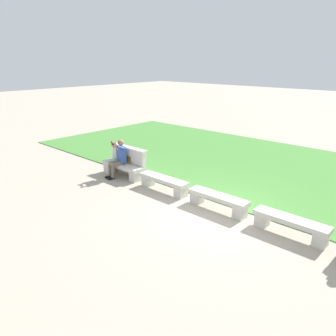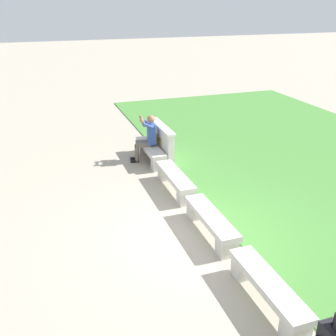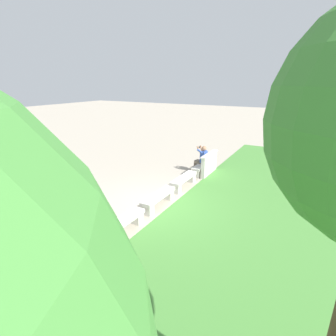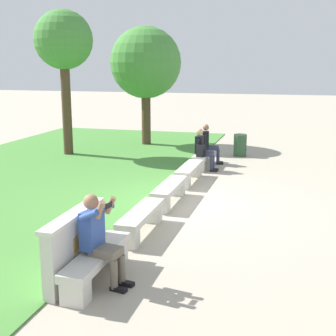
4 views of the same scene
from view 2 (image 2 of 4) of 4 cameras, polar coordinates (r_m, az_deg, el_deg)
name	(u,v)px [view 2 (image 2 of 4)]	position (r m, az deg, el deg)	size (l,w,h in m)	color
ground_plane	(210,234)	(7.85, 6.13, -9.57)	(80.00, 80.00, 0.00)	#A89E8C
bench_main	(151,151)	(11.11, -2.53, 2.49)	(1.76, 0.40, 0.45)	beige
bench_near	(175,180)	(9.34, 1.03, -1.70)	(1.76, 0.40, 0.45)	beige
bench_mid	(211,222)	(7.70, 6.22, -7.73)	(1.76, 0.40, 0.45)	beige
bench_far	(268,289)	(6.28, 14.30, -16.61)	(1.76, 0.40, 0.45)	beige
backrest_wall_with_plaque	(162,142)	(11.12, -0.88, 3.76)	(1.68, 0.24, 1.01)	beige
person_photographer	(147,136)	(11.00, -3.05, 4.70)	(0.52, 0.77, 1.32)	black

